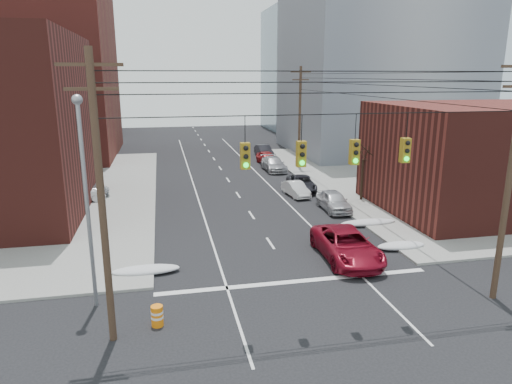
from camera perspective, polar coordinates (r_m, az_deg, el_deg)
name	(u,v)px	position (r m, az deg, el deg)	size (l,w,h in m)	color
ground	(347,358)	(18.10, 11.28, -19.63)	(160.00, 160.00, 0.00)	black
sidewalk_ne	(488,174)	(53.50, 26.99, 2.05)	(40.00, 40.00, 0.15)	gray
building_brick_tall	(3,32)	(64.39, -29.11, 17.07)	(24.00, 20.00, 30.00)	maroon
building_brick_far	(45,99)	(89.99, -24.86, 10.50)	(22.00, 18.00, 12.00)	#521D18
building_office	(377,56)	(64.30, 14.92, 16.10)	(22.00, 20.00, 25.00)	gray
building_glass	(323,70)	(89.01, 8.40, 14.84)	(20.00, 18.00, 22.00)	gray
building_storefront	(490,158)	(38.82, 27.18, 3.82)	(16.00, 12.00, 8.00)	#521D18
utility_pole_left	(101,197)	(17.38, -18.79, -0.60)	(2.20, 0.28, 11.00)	#473323
utility_pole_right	(510,176)	(22.69, 29.14, 1.71)	(2.20, 0.28, 11.00)	#473323
utility_pole_far	(300,116)	(50.11, 5.49, 9.43)	(2.20, 0.28, 11.00)	#473323
traffic_signals	(328,151)	(18.07, 9.02, 5.04)	(17.00, 0.42, 2.02)	black
street_light	(85,186)	(20.47, -20.56, 0.73)	(0.44, 0.44, 9.32)	gray
bare_tree	(362,173)	(38.03, 13.15, 2.27)	(2.09, 2.20, 4.93)	black
snow_nw	(146,270)	(24.77, -13.60, -9.45)	(3.50, 1.08, 0.42)	silver
snow_ne	(401,246)	(28.66, 17.66, -6.40)	(3.00, 1.08, 0.42)	silver
snow_east_far	(368,222)	(32.41, 13.82, -3.72)	(4.00, 1.08, 0.42)	silver
red_pickup	(347,245)	(26.17, 11.27, -6.53)	(2.76, 5.98, 1.66)	maroon
parked_car_a	(334,201)	(35.33, 9.68, -1.09)	(1.77, 4.41, 1.50)	silver
parked_car_b	(296,189)	(39.16, 5.01, 0.38)	(1.30, 3.72, 1.23)	silver
parked_car_c	(301,183)	(41.01, 5.70, 1.08)	(2.21, 4.78, 1.33)	black
parked_car_d	(274,164)	(49.46, 2.21, 3.52)	(2.08, 5.12, 1.48)	#A3A3A7
parked_car_e	(267,158)	(53.25, 1.40, 4.29)	(1.72, 4.28, 1.46)	maroon
parked_car_f	(264,151)	(58.12, 0.98, 5.15)	(1.54, 4.42, 1.46)	black
lot_car_a	(79,195)	(39.15, -21.25, -0.30)	(1.35, 3.87, 1.28)	silver
lot_car_b	(77,190)	(40.59, -21.44, 0.28)	(2.35, 5.09, 1.41)	#A9A9AE
lot_car_c	(27,190)	(42.11, -26.68, 0.27)	(2.10, 5.18, 1.50)	black
lot_car_d	(45,188)	(42.51, -24.83, 0.48)	(1.58, 3.91, 1.33)	#B3B2B7
construction_barrel	(157,316)	(19.85, -12.25, -14.87)	(0.57, 0.57, 0.88)	orange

